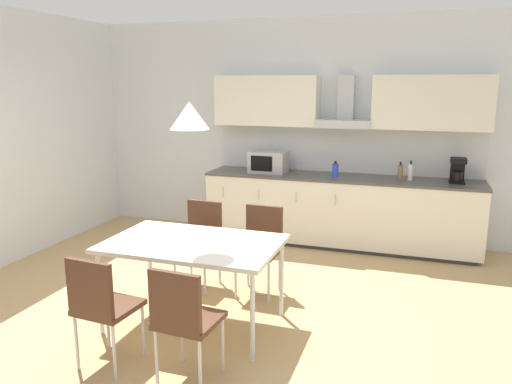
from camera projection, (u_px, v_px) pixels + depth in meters
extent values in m
cube|color=tan|center=(203.00, 315.00, 4.55)|extent=(8.01, 8.22, 0.02)
cube|color=silver|center=(285.00, 129.00, 6.83)|extent=(6.41, 0.10, 2.90)
cube|color=#333333|center=(338.00, 242.00, 6.52)|extent=(3.30, 0.61, 0.05)
cube|color=silver|center=(339.00, 210.00, 6.43)|extent=(3.44, 0.66, 0.82)
cube|color=#4C4742|center=(340.00, 177.00, 6.34)|extent=(3.46, 0.68, 0.03)
cube|color=silver|center=(223.00, 192.00, 6.52)|extent=(0.01, 0.01, 0.14)
cube|color=silver|center=(259.00, 195.00, 6.37)|extent=(0.01, 0.01, 0.14)
cube|color=silver|center=(296.00, 197.00, 6.22)|extent=(0.01, 0.01, 0.14)
cube|color=silver|center=(335.00, 200.00, 6.07)|extent=(0.01, 0.01, 0.14)
cube|color=silver|center=(345.00, 150.00, 6.56)|extent=(3.44, 0.02, 0.58)
cube|color=silver|center=(267.00, 101.00, 6.60)|extent=(1.38, 0.34, 0.65)
cube|color=silver|center=(432.00, 103.00, 5.96)|extent=(1.38, 0.34, 0.65)
cube|color=#B7BABF|center=(344.00, 123.00, 6.32)|extent=(0.68, 0.40, 0.10)
cube|color=#B7BABF|center=(346.00, 99.00, 6.36)|extent=(0.20, 0.16, 0.60)
cube|color=#ADADB2|center=(268.00, 162.00, 6.60)|extent=(0.48, 0.34, 0.28)
cube|color=black|center=(261.00, 164.00, 6.45)|extent=(0.29, 0.01, 0.20)
cube|color=black|center=(457.00, 182.00, 5.90)|extent=(0.18, 0.18, 0.02)
cylinder|color=black|center=(457.00, 177.00, 5.88)|extent=(0.12, 0.12, 0.12)
cube|color=black|center=(457.00, 170.00, 5.93)|extent=(0.16, 0.08, 0.30)
cube|color=black|center=(459.00, 161.00, 5.84)|extent=(0.18, 0.16, 0.06)
cylinder|color=white|center=(410.00, 172.00, 6.05)|extent=(0.06, 0.06, 0.20)
cylinder|color=black|center=(411.00, 162.00, 6.03)|extent=(0.02, 0.02, 0.04)
cylinder|color=brown|center=(400.00, 173.00, 6.05)|extent=(0.07, 0.07, 0.19)
cylinder|color=black|center=(401.00, 164.00, 6.02)|extent=(0.03, 0.03, 0.04)
cylinder|color=blue|center=(335.00, 170.00, 6.28)|extent=(0.08, 0.08, 0.17)
cylinder|color=black|center=(336.00, 162.00, 6.26)|extent=(0.03, 0.03, 0.04)
cube|color=silver|center=(193.00, 244.00, 4.21)|extent=(1.46, 0.93, 0.04)
cylinder|color=silver|center=(100.00, 293.00, 4.13)|extent=(0.04, 0.04, 0.72)
cylinder|color=silver|center=(253.00, 317.00, 3.71)|extent=(0.04, 0.04, 0.72)
cylinder|color=silver|center=(150.00, 261.00, 4.87)|extent=(0.04, 0.04, 0.72)
cylinder|color=silver|center=(282.00, 278.00, 4.46)|extent=(0.04, 0.04, 0.72)
cube|color=#4C2D1E|center=(189.00, 320.00, 3.46)|extent=(0.43, 0.43, 0.04)
cube|color=#4C2D1E|center=(175.00, 301.00, 3.25)|extent=(0.38, 0.07, 0.40)
cylinder|color=silver|center=(182.00, 335.00, 3.73)|extent=(0.02, 0.02, 0.43)
cylinder|color=silver|center=(223.00, 344.00, 3.60)|extent=(0.02, 0.02, 0.43)
cylinder|color=silver|center=(156.00, 358.00, 3.42)|extent=(0.02, 0.02, 0.43)
cylinder|color=silver|center=(200.00, 369.00, 3.30)|extent=(0.02, 0.02, 0.43)
cube|color=#4C2D1E|center=(197.00, 245.00, 5.08)|extent=(0.42, 0.42, 0.04)
cube|color=#4C2D1E|center=(205.00, 219.00, 5.20)|extent=(0.38, 0.06, 0.40)
cylinder|color=silver|center=(205.00, 274.00, 4.92)|extent=(0.02, 0.02, 0.43)
cylinder|color=silver|center=(175.00, 270.00, 5.04)|extent=(0.02, 0.02, 0.43)
cylinder|color=silver|center=(220.00, 263.00, 5.23)|extent=(0.02, 0.02, 0.43)
cylinder|color=silver|center=(191.00, 259.00, 5.35)|extent=(0.02, 0.02, 0.43)
cube|color=#4C2D1E|center=(109.00, 307.00, 3.67)|extent=(0.43, 0.43, 0.04)
cube|color=#4C2D1E|center=(90.00, 288.00, 3.46)|extent=(0.38, 0.07, 0.40)
cylinder|color=silver|center=(108.00, 322.00, 3.94)|extent=(0.02, 0.02, 0.43)
cylinder|color=silver|center=(143.00, 331.00, 3.80)|extent=(0.02, 0.02, 0.43)
cylinder|color=silver|center=(77.00, 342.00, 3.63)|extent=(0.02, 0.02, 0.43)
cylinder|color=silver|center=(114.00, 352.00, 3.50)|extent=(0.02, 0.02, 0.43)
cube|color=#4C2D1E|center=(258.00, 251.00, 4.88)|extent=(0.41, 0.41, 0.04)
cube|color=#4C2D1E|center=(264.00, 225.00, 5.00)|extent=(0.38, 0.05, 0.40)
cylinder|color=silver|center=(269.00, 283.00, 4.72)|extent=(0.02, 0.02, 0.43)
cylinder|color=silver|center=(236.00, 278.00, 4.83)|extent=(0.02, 0.02, 0.43)
cylinder|color=silver|center=(280.00, 270.00, 5.03)|extent=(0.02, 0.02, 0.43)
cylinder|color=silver|center=(248.00, 266.00, 5.14)|extent=(0.02, 0.02, 0.43)
cone|color=silver|center=(189.00, 116.00, 3.98)|extent=(0.32, 0.32, 0.22)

